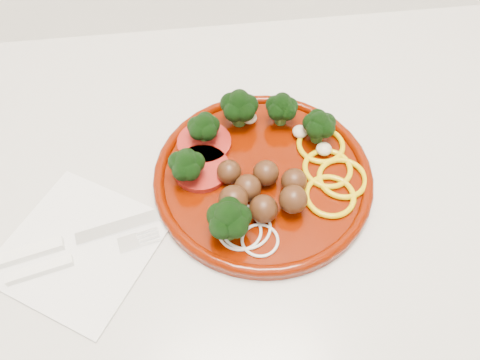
{
  "coord_description": "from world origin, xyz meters",
  "views": [
    {
      "loc": [
        -0.17,
        1.35,
        1.38
      ],
      "look_at": [
        -0.13,
        1.67,
        0.92
      ],
      "focal_mm": 35.0,
      "sensor_mm": 36.0,
      "label": 1
    }
  ],
  "objects": [
    {
      "name": "napkin",
      "position": [
        -0.32,
        1.61,
        0.9
      ],
      "size": [
        0.22,
        0.22,
        0.0
      ],
      "primitive_type": "cube",
      "rotation": [
        0.0,
        0.0,
        1.0
      ],
      "color": "white",
      "rests_on": "counter"
    },
    {
      "name": "knife",
      "position": [
        -0.34,
        1.62,
        0.91
      ],
      "size": [
        0.19,
        0.06,
        0.01
      ],
      "rotation": [
        0.0,
        0.0,
        0.23
      ],
      "color": "silver",
      "rests_on": "napkin"
    },
    {
      "name": "counter",
      "position": [
        0.0,
        1.7,
        0.45
      ],
      "size": [
        2.4,
        0.6,
        0.9
      ],
      "color": "silver",
      "rests_on": "ground"
    },
    {
      "name": "fork",
      "position": [
        -0.34,
        1.59,
        0.91
      ],
      "size": [
        0.17,
        0.05,
        0.01
      ],
      "rotation": [
        0.0,
        0.0,
        0.23
      ],
      "color": "white",
      "rests_on": "napkin"
    },
    {
      "name": "plate",
      "position": [
        -0.1,
        1.69,
        0.92
      ],
      "size": [
        0.27,
        0.27,
        0.06
      ],
      "rotation": [
        0.0,
        0.0,
        -0.41
      ],
      "color": "#4E0D00",
      "rests_on": "counter"
    }
  ]
}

